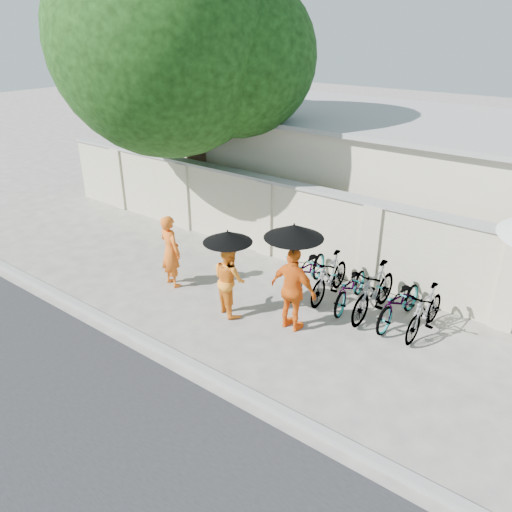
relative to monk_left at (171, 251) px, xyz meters
The scene contains 16 objects.
ground 1.94m from the monk_left, 10.62° to the right, with size 80.00×80.00×0.00m, color #A6A092.
kerb 2.77m from the monk_left, 49.80° to the right, with size 40.00×0.16×0.12m, color gray.
compound_wall 3.95m from the monk_left, 46.77° to the left, with size 20.00×0.30×2.00m, color beige.
building_behind 7.67m from the monk_left, 60.97° to the left, with size 14.00×6.00×3.20m, color beige.
shade_tree 5.36m from the monk_left, 126.38° to the left, with size 6.70×6.20×8.20m.
monk_left is the anchor object (origin of this frame).
monk_center 1.90m from the monk_left, ahead, with size 0.77×0.60×1.58m, color orange.
parasol_center 2.17m from the monk_left, ahead, with size 1.01×1.01×1.03m.
monk_right 3.31m from the monk_left, ahead, with size 1.04×0.43×1.78m, color orange.
parasol_right 3.58m from the monk_left, ahead, with size 1.14×1.14×1.30m.
bike_0 3.23m from the monk_left, 32.36° to the left, with size 0.68×1.95×1.03m, color gray.
bike_1 3.71m from the monk_left, 27.83° to the left, with size 0.49×1.75×1.05m, color gray.
bike_2 4.20m from the monk_left, 24.03° to the left, with size 0.60×1.73×0.91m, color gray.
bike_3 4.69m from the monk_left, 20.57° to the left, with size 0.54×1.92×1.15m, color gray.
bike_4 5.23m from the monk_left, 18.92° to the left, with size 0.64×1.83×0.96m, color gray.
bike_5 5.74m from the monk_left, 16.36° to the left, with size 0.48×1.68×1.01m, color gray.
Camera 1 is at (6.27, -6.83, 5.70)m, focal length 35.00 mm.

